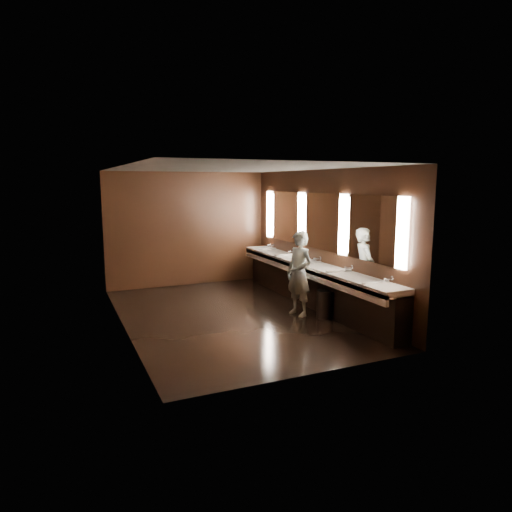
{
  "coord_description": "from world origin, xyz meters",
  "views": [
    {
      "loc": [
        -3.03,
        -7.97,
        2.53
      ],
      "look_at": [
        0.52,
        0.0,
        1.13
      ],
      "focal_mm": 32.0,
      "sensor_mm": 36.0,
      "label": 1
    }
  ],
  "objects": [
    {
      "name": "wall_front",
      "position": [
        0.0,
        -3.0,
        1.4
      ],
      "size": [
        4.0,
        0.02,
        2.8
      ],
      "primitive_type": "cube",
      "color": "black",
      "rests_on": "floor"
    },
    {
      "name": "sink_counter",
      "position": [
        1.79,
        0.0,
        0.5
      ],
      "size": [
        0.55,
        5.4,
        1.01
      ],
      "color": "black",
      "rests_on": "floor"
    },
    {
      "name": "person",
      "position": [
        1.21,
        -0.49,
        0.82
      ],
      "size": [
        0.53,
        0.68,
        1.63
      ],
      "primitive_type": "imported",
      "rotation": [
        0.0,
        0.0,
        -1.31
      ],
      "color": "#7D99BA",
      "rests_on": "floor"
    },
    {
      "name": "wall_right",
      "position": [
        2.0,
        0.0,
        1.4
      ],
      "size": [
        0.02,
        6.0,
        2.8
      ],
      "primitive_type": "cube",
      "color": "black",
      "rests_on": "floor"
    },
    {
      "name": "wall_back",
      "position": [
        0.0,
        3.0,
        1.4
      ],
      "size": [
        4.0,
        0.02,
        2.8
      ],
      "primitive_type": "cube",
      "color": "black",
      "rests_on": "floor"
    },
    {
      "name": "floor",
      "position": [
        0.0,
        0.0,
        0.0
      ],
      "size": [
        6.0,
        6.0,
        0.0
      ],
      "primitive_type": "plane",
      "color": "black",
      "rests_on": "ground"
    },
    {
      "name": "trash_bin",
      "position": [
        1.58,
        -0.87,
        0.27
      ],
      "size": [
        0.39,
        0.39,
        0.53
      ],
      "primitive_type": "cylinder",
      "rotation": [
        0.0,
        0.0,
        -0.14
      ],
      "color": "black",
      "rests_on": "floor"
    },
    {
      "name": "mirror_band",
      "position": [
        1.98,
        -0.0,
        1.75
      ],
      "size": [
        0.06,
        5.03,
        1.15
      ],
      "color": "white",
      "rests_on": "wall_right"
    },
    {
      "name": "wall_left",
      "position": [
        -2.0,
        0.0,
        1.4
      ],
      "size": [
        0.02,
        6.0,
        2.8
      ],
      "primitive_type": "cube",
      "color": "black",
      "rests_on": "floor"
    },
    {
      "name": "ceiling",
      "position": [
        0.0,
        0.0,
        2.8
      ],
      "size": [
        4.0,
        6.0,
        0.02
      ],
      "primitive_type": "cube",
      "color": "#2D2D2B",
      "rests_on": "wall_back"
    }
  ]
}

